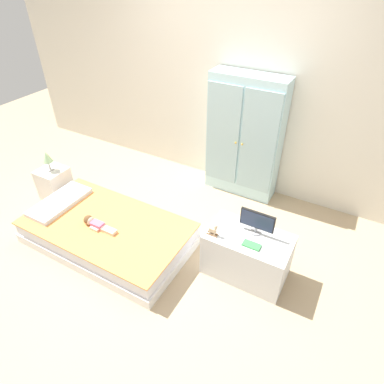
# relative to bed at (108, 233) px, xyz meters

# --- Properties ---
(ground_plane) EXTENTS (10.00, 10.00, 0.02)m
(ground_plane) POSITION_rel_bed_xyz_m (0.50, 0.20, -0.14)
(ground_plane) COLOR tan
(back_wall) EXTENTS (6.40, 0.05, 2.70)m
(back_wall) POSITION_rel_bed_xyz_m (0.50, 1.78, 1.22)
(back_wall) COLOR silver
(back_wall) RESTS_ON ground_plane
(bed) EXTENTS (1.72, 0.96, 0.27)m
(bed) POSITION_rel_bed_xyz_m (0.00, 0.00, 0.00)
(bed) COLOR white
(bed) RESTS_ON ground_plane
(pillow) EXTENTS (0.32, 0.69, 0.05)m
(pillow) POSITION_rel_bed_xyz_m (-0.66, -0.00, 0.16)
(pillow) COLOR silver
(pillow) RESTS_ON bed
(doll) EXTENTS (0.39, 0.13, 0.10)m
(doll) POSITION_rel_bed_xyz_m (-0.07, -0.09, 0.17)
(doll) COLOR #D6668E
(doll) RESTS_ON bed
(nightstand) EXTENTS (0.32, 0.32, 0.39)m
(nightstand) POSITION_rel_bed_xyz_m (-1.12, 0.31, 0.06)
(nightstand) COLOR silver
(nightstand) RESTS_ON ground_plane
(table_lamp) EXTENTS (0.12, 0.12, 0.25)m
(table_lamp) POSITION_rel_bed_xyz_m (-1.12, 0.31, 0.43)
(table_lamp) COLOR #B7B2AD
(table_lamp) RESTS_ON nightstand
(wardrobe) EXTENTS (0.87, 0.32, 1.49)m
(wardrobe) POSITION_rel_bed_xyz_m (0.83, 1.59, 0.61)
(wardrobe) COLOR silver
(wardrobe) RESTS_ON ground_plane
(tv_stand) EXTENTS (0.76, 0.44, 0.47)m
(tv_stand) POSITION_rel_bed_xyz_m (1.42, 0.33, 0.10)
(tv_stand) COLOR silver
(tv_stand) RESTS_ON ground_plane
(tv_monitor) EXTENTS (0.31, 0.10, 0.23)m
(tv_monitor) POSITION_rel_bed_xyz_m (1.44, 0.41, 0.47)
(tv_monitor) COLOR #99999E
(tv_monitor) RESTS_ON tv_stand
(rocking_horse_toy) EXTENTS (0.10, 0.04, 0.12)m
(rocking_horse_toy) POSITION_rel_bed_xyz_m (1.12, 0.19, 0.40)
(rocking_horse_toy) COLOR #8E6642
(rocking_horse_toy) RESTS_ON tv_stand
(book_green) EXTENTS (0.16, 0.08, 0.02)m
(book_green) POSITION_rel_bed_xyz_m (1.47, 0.23, 0.35)
(book_green) COLOR #429E51
(book_green) RESTS_ON tv_stand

